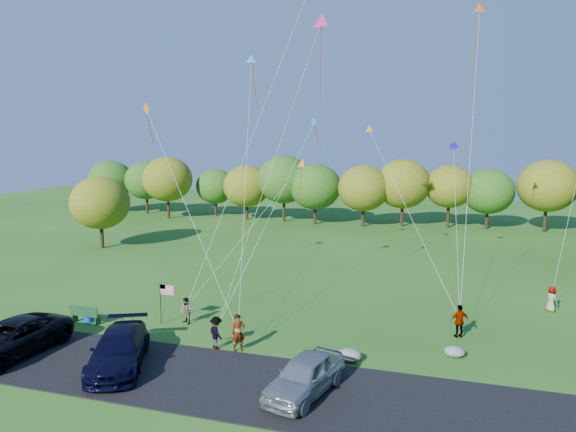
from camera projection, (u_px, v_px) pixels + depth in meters
name	position (u px, v px, depth m)	size (l,w,h in m)	color
ground	(248.00, 346.00, 26.41)	(140.00, 140.00, 0.00)	#215418
asphalt_lane	(216.00, 380.00, 22.61)	(44.00, 6.00, 0.06)	black
treeline	(373.00, 188.00, 59.30)	(73.99, 27.75, 8.58)	#362613
minivan_dark	(10.00, 339.00, 25.00)	(2.79, 6.05, 1.68)	black
minivan_navy	(119.00, 349.00, 23.80)	(2.30, 5.65, 1.64)	black
minivan_silver	(305.00, 375.00, 21.27)	(1.88, 4.67, 1.59)	#9CA3A6
flyer_a	(238.00, 333.00, 25.63)	(0.69, 0.45, 1.90)	#4C4C59
flyer_b	(186.00, 311.00, 29.39)	(0.75, 0.58, 1.54)	#4C4C59
flyer_c	(216.00, 333.00, 25.92)	(1.09, 0.63, 1.69)	#4C4C59
flyer_d	(460.00, 321.00, 27.39)	(1.06, 0.44, 1.80)	#4C4C59
flyer_e	(551.00, 299.00, 31.45)	(0.77, 0.50, 1.58)	#4C4C59
park_bench	(85.00, 314.00, 29.46)	(1.87, 0.47, 1.03)	#173F1F
trash_barrel	(89.00, 315.00, 29.72)	(0.55, 0.55, 0.82)	blue
flag_assembly	(164.00, 294.00, 29.18)	(0.88, 0.57, 2.38)	black
boulder_near	(349.00, 355.00, 24.57)	(1.18, 0.93, 0.59)	gray
boulder_far	(455.00, 352.00, 25.06)	(0.98, 0.82, 0.51)	slate
kites_aloft	(341.00, 35.00, 36.36)	(27.22, 12.64, 18.32)	#C31568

